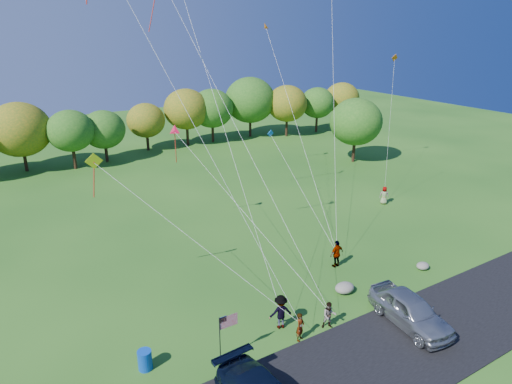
% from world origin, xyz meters
% --- Properties ---
extents(ground, '(140.00, 140.00, 0.00)m').
position_xyz_m(ground, '(0.00, 0.00, 0.00)').
color(ground, '#215217').
rests_on(ground, ground).
extents(asphalt_lane, '(44.00, 6.00, 0.06)m').
position_xyz_m(asphalt_lane, '(0.00, -4.00, 0.03)').
color(asphalt_lane, black).
rests_on(asphalt_lane, ground).
extents(treeline, '(76.05, 27.91, 8.26)m').
position_xyz_m(treeline, '(0.11, 36.66, 4.68)').
color(treeline, '#362113').
rests_on(treeline, ground).
extents(minivan_silver, '(2.56, 5.26, 1.73)m').
position_xyz_m(minivan_silver, '(4.84, -2.89, 0.93)').
color(minivan_silver, '#94989E').
rests_on(minivan_silver, asphalt_lane).
extents(flyer_a, '(0.68, 0.61, 1.56)m').
position_xyz_m(flyer_a, '(-0.89, -0.80, 0.78)').
color(flyer_a, '#4C4C59').
rests_on(flyer_a, ground).
extents(flyer_b, '(0.93, 0.87, 1.54)m').
position_xyz_m(flyer_b, '(1.02, -0.80, 0.77)').
color(flyer_b, '#4C4C59').
rests_on(flyer_b, ground).
extents(flyer_c, '(1.39, 1.01, 1.93)m').
position_xyz_m(flyer_c, '(-1.15, 0.57, 0.96)').
color(flyer_c, '#4C4C59').
rests_on(flyer_c, ground).
extents(flyer_d, '(1.14, 0.53, 1.91)m').
position_xyz_m(flyer_d, '(5.72, 4.00, 0.95)').
color(flyer_d, '#4C4C59').
rests_on(flyer_d, ground).
extents(flyer_e, '(0.94, 0.92, 1.64)m').
position_xyz_m(flyer_e, '(16.94, 10.45, 0.82)').
color(flyer_e, '#4C4C59').
rests_on(flyer_e, ground).
extents(trash_barrel, '(0.66, 0.66, 0.99)m').
position_xyz_m(trash_barrel, '(-8.33, 1.32, 0.50)').
color(trash_barrel, '#0B40AF').
rests_on(trash_barrel, ground).
extents(flag_assembly, '(0.98, 0.64, 2.65)m').
position_xyz_m(flag_assembly, '(-4.91, -0.30, 2.00)').
color(flag_assembly, black).
rests_on(flag_assembly, ground).
extents(boulder_near, '(1.25, 0.98, 0.63)m').
position_xyz_m(boulder_near, '(4.06, 1.33, 0.31)').
color(boulder_near, gray).
rests_on(boulder_near, ground).
extents(boulder_far, '(0.90, 0.75, 0.47)m').
position_xyz_m(boulder_far, '(10.37, 0.73, 0.23)').
color(boulder_far, gray).
rests_on(boulder_far, ground).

